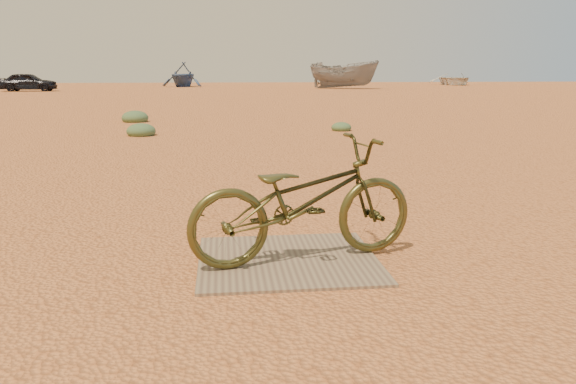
{
  "coord_description": "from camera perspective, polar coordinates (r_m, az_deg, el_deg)",
  "views": [
    {
      "loc": [
        -0.1,
        -3.95,
        1.45
      ],
      "look_at": [
        0.38,
        0.13,
        0.55
      ],
      "focal_mm": 35.0,
      "sensor_mm": 36.0,
      "label": 1
    }
  ],
  "objects": [
    {
      "name": "boat_mid_right",
      "position": [
        43.64,
        5.68,
        11.79
      ],
      "size": [
        5.71,
        4.47,
        2.1
      ],
      "primitive_type": "imported",
      "rotation": [
        0.0,
        0.0,
        1.05
      ],
      "color": "gray",
      "rests_on": "ground"
    },
    {
      "name": "boat_far_left",
      "position": [
        48.75,
        -10.65,
        11.68
      ],
      "size": [
        4.41,
        4.76,
        2.06
      ],
      "primitive_type": "imported",
      "rotation": [
        0.0,
        0.0,
        -0.31
      ],
      "color": "#39517E",
      "rests_on": "ground"
    },
    {
      "name": "kale_c",
      "position": [
        16.47,
        -15.25,
        6.89
      ],
      "size": [
        0.74,
        0.74,
        0.41
      ],
      "primitive_type": "ellipsoid",
      "color": "#58724B",
      "rests_on": "ground"
    },
    {
      "name": "ground",
      "position": [
        4.21,
        -4.96,
        -7.8
      ],
      "size": [
        120.0,
        120.0,
        0.0
      ],
      "primitive_type": "plane",
      "color": "#D88047",
      "rests_on": "ground"
    },
    {
      "name": "car",
      "position": [
        42.1,
        -24.87,
        10.11
      ],
      "size": [
        3.62,
        1.5,
        1.22
      ],
      "primitive_type": "imported",
      "rotation": [
        0.0,
        0.0,
        1.59
      ],
      "color": "black",
      "rests_on": "ground"
    },
    {
      "name": "kale_a",
      "position": [
        13.01,
        -14.67,
        5.58
      ],
      "size": [
        0.64,
        0.64,
        0.35
      ],
      "primitive_type": "ellipsoid",
      "color": "#58724B",
      "rests_on": "ground"
    },
    {
      "name": "plywood_board",
      "position": [
        4.36,
        0.0,
        -6.9
      ],
      "size": [
        1.37,
        1.25,
        0.02
      ],
      "primitive_type": "cube",
      "color": "#816F54",
      "rests_on": "ground"
    },
    {
      "name": "kale_b",
      "position": [
        13.66,
        5.43,
        6.23
      ],
      "size": [
        0.48,
        0.48,
        0.27
      ],
      "primitive_type": "ellipsoid",
      "color": "#58724B",
      "rests_on": "ground"
    },
    {
      "name": "bicycle",
      "position": [
        4.21,
        1.62,
        -0.82
      ],
      "size": [
        1.87,
        1.01,
        0.93
      ],
      "primitive_type": "imported",
      "rotation": [
        0.0,
        0.0,
        1.8
      ],
      "color": "#43411E",
      "rests_on": "plywood_board"
    },
    {
      "name": "boat_far_right",
      "position": [
        55.78,
        16.52,
        10.95
      ],
      "size": [
        4.35,
        5.7,
        1.1
      ],
      "primitive_type": "imported",
      "rotation": [
        0.0,
        0.0,
        -0.11
      ],
      "color": "silver",
      "rests_on": "ground"
    }
  ]
}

